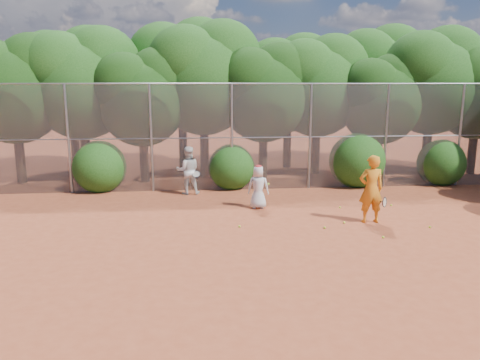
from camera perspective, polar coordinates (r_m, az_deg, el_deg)
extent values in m
plane|color=#953D21|center=(12.40, 5.68, -7.26)|extent=(80.00, 80.00, 0.00)
cylinder|color=gray|center=(18.26, -20.21, 4.67)|extent=(0.09, 0.09, 4.00)
cylinder|color=gray|center=(17.72, -10.77, 4.98)|extent=(0.09, 0.09, 4.00)
cylinder|color=gray|center=(17.67, -1.01, 5.17)|extent=(0.09, 0.09, 4.00)
cylinder|color=gray|center=(18.13, 8.53, 5.21)|extent=(0.09, 0.09, 4.00)
cylinder|color=gray|center=(19.06, 17.37, 5.12)|extent=(0.09, 0.09, 4.00)
cylinder|color=gray|center=(20.39, 25.22, 4.94)|extent=(0.09, 0.09, 4.00)
cylinder|color=gray|center=(17.65, 2.27, 11.67)|extent=(20.00, 0.05, 0.05)
cylinder|color=gray|center=(17.77, 2.22, 5.20)|extent=(20.00, 0.04, 0.04)
cube|color=slate|center=(17.77, 2.22, 5.20)|extent=(20.00, 0.02, 4.00)
cylinder|color=black|center=(21.01, -25.26, 2.88)|extent=(0.38, 0.38, 2.38)
sphere|color=black|center=(20.82, -25.83, 9.22)|extent=(3.81, 3.81, 3.81)
sphere|color=black|center=(20.93, -23.70, 12.03)|extent=(3.05, 3.05, 3.05)
cylinder|color=black|center=(20.75, -18.31, 3.51)|extent=(0.38, 0.38, 2.52)
sphere|color=#184310|center=(20.57, -18.76, 10.33)|extent=(4.03, 4.03, 4.03)
sphere|color=#184310|center=(20.80, -16.47, 13.26)|extent=(3.23, 3.23, 3.23)
sphere|color=#184310|center=(20.46, -21.08, 12.43)|extent=(3.02, 3.02, 3.02)
cylinder|color=black|center=(19.66, -11.62, 2.92)|extent=(0.36, 0.36, 2.17)
sphere|color=black|center=(19.46, -11.88, 9.12)|extent=(3.47, 3.47, 3.47)
sphere|color=black|center=(19.72, -9.83, 11.75)|extent=(2.78, 2.78, 2.78)
sphere|color=black|center=(19.26, -13.89, 11.07)|extent=(2.60, 2.60, 2.60)
cylinder|color=black|center=(20.49, -4.36, 4.17)|extent=(0.39, 0.39, 2.66)
sphere|color=#184310|center=(20.31, -4.48, 11.48)|extent=(4.26, 4.26, 4.26)
sphere|color=#184310|center=(20.79, -2.12, 14.44)|extent=(3.40, 3.40, 3.40)
sphere|color=#184310|center=(20.01, -6.70, 13.87)|extent=(3.19, 3.19, 3.19)
cylinder|color=black|center=(20.11, 2.82, 3.49)|extent=(0.37, 0.37, 2.27)
sphere|color=black|center=(19.91, 2.89, 9.85)|extent=(3.64, 3.64, 3.64)
sphere|color=black|center=(20.37, 4.85, 12.43)|extent=(2.91, 2.91, 2.91)
sphere|color=black|center=(19.55, 1.14, 11.96)|extent=(2.73, 2.73, 2.73)
cylinder|color=black|center=(21.36, 9.21, 4.08)|extent=(0.38, 0.38, 2.45)
sphere|color=#184310|center=(21.17, 9.42, 10.53)|extent=(3.92, 3.92, 3.92)
sphere|color=#184310|center=(21.76, 11.30, 13.07)|extent=(3.14, 3.14, 3.14)
sphere|color=#184310|center=(20.73, 7.82, 12.72)|extent=(2.94, 2.94, 2.94)
cylinder|color=black|center=(21.20, 16.43, 3.21)|extent=(0.36, 0.36, 2.10)
sphere|color=black|center=(21.01, 16.76, 8.77)|extent=(3.36, 3.36, 3.36)
sphere|color=black|center=(21.56, 18.25, 10.98)|extent=(2.69, 2.69, 2.69)
sphere|color=black|center=(20.55, 15.58, 10.66)|extent=(2.52, 2.52, 2.52)
cylinder|color=black|center=(22.74, 21.81, 4.03)|extent=(0.39, 0.39, 2.59)
sphere|color=#184310|center=(22.57, 22.30, 10.42)|extent=(4.14, 4.14, 4.14)
sphere|color=#184310|center=(23.34, 23.89, 12.86)|extent=(3.32, 3.32, 3.32)
sphere|color=#184310|center=(21.98, 21.13, 12.66)|extent=(3.11, 3.11, 3.11)
cylinder|color=black|center=(23.47, 26.48, 3.50)|extent=(0.37, 0.37, 2.31)
sphere|color=black|center=(23.30, 26.99, 9.01)|extent=(3.70, 3.70, 3.70)
sphere|color=black|center=(22.72, 26.13, 10.92)|extent=(2.77, 2.77, 2.77)
cylinder|color=black|center=(23.20, -19.46, 4.38)|extent=(0.39, 0.39, 2.62)
sphere|color=#184310|center=(23.04, -19.91, 10.73)|extent=(4.20, 4.20, 4.20)
sphere|color=#184310|center=(23.27, -17.77, 13.46)|extent=(3.36, 3.36, 3.36)
sphere|color=#184310|center=(22.94, -22.07, 12.68)|extent=(3.15, 3.15, 3.15)
cylinder|color=black|center=(22.68, -6.98, 5.03)|extent=(0.40, 0.40, 2.80)
sphere|color=#184310|center=(22.52, -7.16, 11.98)|extent=(4.48, 4.48, 4.48)
sphere|color=#184310|center=(22.99, -4.88, 14.81)|extent=(3.58, 3.58, 3.58)
sphere|color=#184310|center=(22.25, -9.33, 14.23)|extent=(3.36, 3.36, 3.36)
cylinder|color=black|center=(22.68, 5.76, 4.70)|extent=(0.38, 0.38, 2.52)
sphere|color=#184310|center=(22.52, 5.90, 10.95)|extent=(4.03, 4.03, 4.03)
sphere|color=#184310|center=(23.08, 7.78, 13.43)|extent=(3.23, 3.23, 3.23)
sphere|color=#184310|center=(22.10, 4.25, 13.06)|extent=(3.02, 3.02, 3.02)
cylinder|color=black|center=(24.48, 15.95, 5.08)|extent=(0.40, 0.40, 2.73)
sphere|color=#184310|center=(24.34, 16.31, 11.34)|extent=(4.37, 4.37, 4.37)
sphere|color=#184310|center=(25.09, 18.00, 13.74)|extent=(3.49, 3.49, 3.49)
sphere|color=#184310|center=(23.78, 14.96, 13.52)|extent=(3.28, 3.28, 3.28)
sphere|color=#184310|center=(18.45, -16.75, 1.82)|extent=(2.00, 2.00, 2.00)
sphere|color=#184310|center=(18.13, -1.06, 1.83)|extent=(1.80, 1.80, 1.80)
sphere|color=#184310|center=(19.10, 14.09, 2.59)|extent=(2.20, 2.20, 2.20)
sphere|color=#184310|center=(20.54, 23.34, 2.18)|extent=(1.90, 1.90, 1.90)
imported|color=orange|center=(14.12, 15.69, -1.07)|extent=(0.73, 0.49, 2.00)
torus|color=black|center=(14.14, 17.22, -2.60)|extent=(0.24, 0.25, 0.30)
cylinder|color=black|center=(14.22, 16.39, -2.53)|extent=(0.23, 0.22, 0.05)
imported|color=silver|center=(15.20, 2.25, -0.87)|extent=(0.75, 0.56, 1.41)
ellipsoid|color=#B0191A|center=(15.07, 2.27, 1.61)|extent=(0.22, 0.22, 0.13)
sphere|color=#BAE229|center=(15.02, 3.48, -0.48)|extent=(0.07, 0.07, 0.07)
imported|color=silver|center=(17.21, -6.37, 1.16)|extent=(0.91, 0.73, 1.77)
torus|color=black|center=(16.92, -5.37, 0.71)|extent=(0.34, 0.28, 0.24)
cylinder|color=black|center=(17.11, -5.26, 0.32)|extent=(0.07, 0.23, 0.22)
sphere|color=#BAE229|center=(13.44, 10.29, -5.73)|extent=(0.07, 0.07, 0.07)
sphere|color=#BAE229|center=(15.66, 12.09, -3.29)|extent=(0.07, 0.07, 0.07)
sphere|color=#BAE229|center=(12.99, 17.05, -6.69)|extent=(0.07, 0.07, 0.07)
sphere|color=#BAE229|center=(14.33, 22.14, -5.32)|extent=(0.07, 0.07, 0.07)
sphere|color=#BAE229|center=(13.34, -0.06, -5.67)|extent=(0.07, 0.07, 0.07)
sphere|color=#BAE229|center=(16.38, 17.95, -2.94)|extent=(0.07, 0.07, 0.07)
sphere|color=#BAE229|center=(14.03, 12.59, -5.08)|extent=(0.07, 0.07, 0.07)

